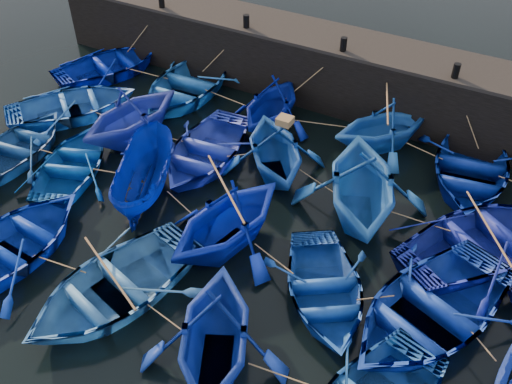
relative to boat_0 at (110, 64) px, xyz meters
The scene contains 30 objects.
ground 12.31m from the boat_0, 38.64° to the right, with size 120.00×120.00×0.00m, color black.
quay_wall 10.04m from the boat_0, 16.38° to the left, with size 26.00×2.50×2.50m, color black.
quay_top 10.22m from the boat_0, 16.38° to the left, with size 26.00×2.50×0.12m, color black.
bollard_0 3.45m from the boat_0, 50.15° to the left, with size 0.24×0.24×0.50m, color black.
bollard_1 6.38m from the boat_0, 18.93° to the left, with size 0.24×0.24×0.50m, color black.
bollard_2 10.08m from the boat_0, 11.32° to the left, with size 0.24×0.24×0.50m, color black.
bollard_3 13.94m from the boat_0, ahead, with size 0.24×0.24×0.50m, color black.
boat_0 is the anchor object (origin of this frame).
boat_1 3.84m from the boat_0, ahead, with size 3.84×5.37×1.11m, color #1855A2.
boat_2 7.82m from the boat_0, ahead, with size 3.23×3.74×1.97m, color #031586.
boat_3 11.88m from the boat_0, ahead, with size 3.20×3.71×1.95m, color blue.
boat_4 15.03m from the boat_0, ahead, with size 3.66×5.12×1.06m, color navy.
boat_6 3.34m from the boat_0, 74.09° to the right, with size 3.48×4.86×1.01m, color blue.
boat_7 5.18m from the boat_0, 40.20° to the right, with size 3.62×4.20×2.21m, color #20319F.
boat_8 7.58m from the boat_0, 24.91° to the right, with size 3.39×4.74×0.98m, color #2539C5.
boat_9 9.70m from the boat_0, 15.90° to the right, with size 3.49×4.05×2.13m, color navy.
boat_10 12.92m from the boat_0, 14.15° to the right, with size 4.20×4.87×2.56m, color #1957AD.
boat_11 16.44m from the boat_0, 10.90° to the right, with size 3.82×5.34×1.11m, color navy.
boat_13 6.07m from the boat_0, 79.66° to the right, with size 3.00×4.19×0.87m, color navy.
boat_14 6.82m from the boat_0, 59.93° to the right, with size 3.02×4.22×0.88m, color #06418F.
boat_15 8.39m from the boat_0, 42.31° to the right, with size 1.55×4.12×1.59m, color #001687.
boat_16 11.57m from the boat_0, 33.05° to the right, with size 3.64×4.22×2.22m, color #071FB8.
boat_17 14.58m from the boat_0, 27.65° to the right, with size 2.98×4.17×0.86m, color #114098.
boat_18 16.69m from the boat_0, 21.72° to the right, with size 3.89×5.44×1.13m, color navy.
boat_21 10.69m from the boat_0, 64.42° to the right, with size 3.53×4.93×1.02m, color #06279A.
boat_22 12.42m from the boat_0, 49.39° to the right, with size 3.64×5.09×1.06m, color #2F69B3.
boat_23 15.00m from the boat_0, 40.35° to the right, with size 3.55×4.12×2.17m, color navy.
wooden_crate 10.12m from the boat_0, 15.42° to the right, with size 0.46×0.44×0.24m, color olive.
mooring_ropes 10.09m from the boat_0, 14.19° to the right, with size 18.95×11.57×2.10m.
loose_oars 12.38m from the boat_0, 21.82° to the right, with size 10.32×12.01×1.22m.
Camera 1 is at (6.48, -8.40, 12.00)m, focal length 40.00 mm.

